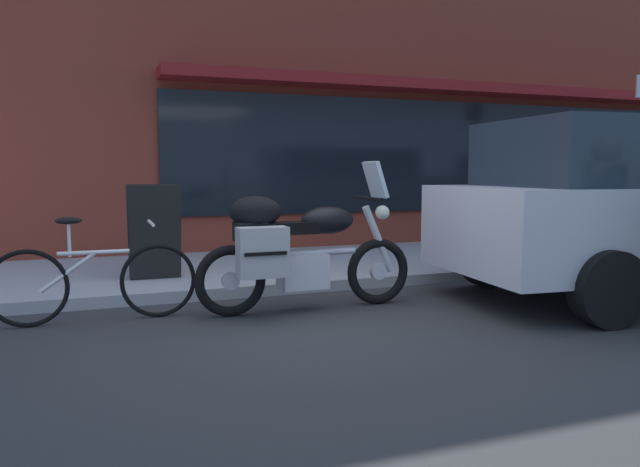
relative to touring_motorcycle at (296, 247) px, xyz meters
The scene contains 5 objects.
ground_plane 0.77m from the touring_motorcycle, 88.92° to the right, with size 80.00×80.00×0.00m, color #313131.
storefront_building 8.12m from the touring_motorcycle, 29.96° to the left, with size 21.02×0.90×7.48m.
touring_motorcycle is the anchor object (origin of this frame).
parked_bicycle 1.79m from the touring_motorcycle, behind, with size 1.73×0.48×0.92m.
sandwich_board_sign 1.92m from the touring_motorcycle, 125.42° to the left, with size 0.55×0.43×1.04m.
Camera 1 is at (-1.76, -4.81, 1.31)m, focal length 34.04 mm.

